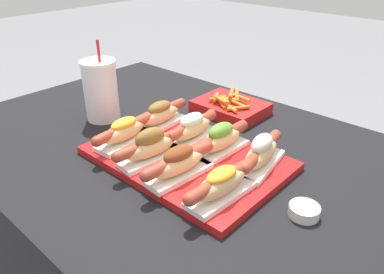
{
  "coord_description": "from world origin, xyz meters",
  "views": [
    {
      "loc": [
        0.57,
        -0.61,
        1.16
      ],
      "look_at": [
        0.04,
        -0.02,
        0.74
      ],
      "focal_mm": 35.0,
      "sensor_mm": 36.0,
      "label": 1
    }
  ],
  "objects_px": {
    "serving_tray": "(186,158)",
    "hot_dog_2": "(179,163)",
    "fries_basket": "(230,107)",
    "hot_dog_6": "(220,139)",
    "hot_dog_0": "(124,131)",
    "drink_cup": "(101,90)",
    "sauce_bowl": "(304,210)",
    "hot_dog_3": "(221,184)",
    "hot_dog_4": "(160,115)",
    "hot_dog_1": "(150,146)",
    "hot_dog_5": "(191,127)",
    "hot_dog_7": "(261,153)"
  },
  "relations": [
    {
      "from": "drink_cup",
      "to": "fries_basket",
      "type": "bearing_deg",
      "value": 48.1
    },
    {
      "from": "hot_dog_3",
      "to": "sauce_bowl",
      "type": "height_order",
      "value": "hot_dog_3"
    },
    {
      "from": "serving_tray",
      "to": "hot_dog_3",
      "type": "distance_m",
      "value": 0.19
    },
    {
      "from": "sauce_bowl",
      "to": "drink_cup",
      "type": "xyz_separation_m",
      "value": [
        -0.65,
        0.01,
        0.08
      ]
    },
    {
      "from": "hot_dog_0",
      "to": "hot_dog_5",
      "type": "xyz_separation_m",
      "value": [
        0.11,
        0.12,
        0.0
      ]
    },
    {
      "from": "hot_dog_5",
      "to": "hot_dog_6",
      "type": "bearing_deg",
      "value": 0.04
    },
    {
      "from": "hot_dog_6",
      "to": "sauce_bowl",
      "type": "relative_size",
      "value": 3.35
    },
    {
      "from": "hot_dog_2",
      "to": "hot_dog_5",
      "type": "height_order",
      "value": "same"
    },
    {
      "from": "hot_dog_3",
      "to": "hot_dog_4",
      "type": "distance_m",
      "value": 0.35
    },
    {
      "from": "hot_dog_0",
      "to": "drink_cup",
      "type": "height_order",
      "value": "drink_cup"
    },
    {
      "from": "hot_dog_0",
      "to": "hot_dog_4",
      "type": "distance_m",
      "value": 0.13
    },
    {
      "from": "hot_dog_1",
      "to": "hot_dog_2",
      "type": "height_order",
      "value": "hot_dog_1"
    },
    {
      "from": "serving_tray",
      "to": "drink_cup",
      "type": "distance_m",
      "value": 0.36
    },
    {
      "from": "hot_dog_6",
      "to": "drink_cup",
      "type": "distance_m",
      "value": 0.41
    },
    {
      "from": "fries_basket",
      "to": "hot_dog_6",
      "type": "bearing_deg",
      "value": -58.36
    },
    {
      "from": "sauce_bowl",
      "to": "fries_basket",
      "type": "xyz_separation_m",
      "value": [
        -0.4,
        0.29,
        0.01
      ]
    },
    {
      "from": "hot_dog_4",
      "to": "fries_basket",
      "type": "relative_size",
      "value": 0.98
    },
    {
      "from": "sauce_bowl",
      "to": "hot_dog_6",
      "type": "bearing_deg",
      "value": 166.87
    },
    {
      "from": "hot_dog_1",
      "to": "fries_basket",
      "type": "relative_size",
      "value": 0.97
    },
    {
      "from": "hot_dog_4",
      "to": "fries_basket",
      "type": "distance_m",
      "value": 0.24
    },
    {
      "from": "hot_dog_0",
      "to": "hot_dog_7",
      "type": "bearing_deg",
      "value": 23.19
    },
    {
      "from": "serving_tray",
      "to": "hot_dog_2",
      "type": "bearing_deg",
      "value": -57.28
    },
    {
      "from": "hot_dog_4",
      "to": "hot_dog_6",
      "type": "bearing_deg",
      "value": -0.46
    },
    {
      "from": "hot_dog_3",
      "to": "hot_dog_7",
      "type": "relative_size",
      "value": 1.01
    },
    {
      "from": "hot_dog_7",
      "to": "sauce_bowl",
      "type": "height_order",
      "value": "hot_dog_7"
    },
    {
      "from": "hot_dog_5",
      "to": "hot_dog_6",
      "type": "xyz_separation_m",
      "value": [
        0.1,
        0.0,
        0.0
      ]
    },
    {
      "from": "hot_dog_5",
      "to": "drink_cup",
      "type": "relative_size",
      "value": 0.85
    },
    {
      "from": "drink_cup",
      "to": "hot_dog_5",
      "type": "bearing_deg",
      "value": 9.4
    },
    {
      "from": "hot_dog_1",
      "to": "hot_dog_4",
      "type": "xyz_separation_m",
      "value": [
        -0.11,
        0.14,
        -0.0
      ]
    },
    {
      "from": "hot_dog_7",
      "to": "serving_tray",
      "type": "bearing_deg",
      "value": -154.89
    },
    {
      "from": "hot_dog_0",
      "to": "hot_dog_6",
      "type": "height_order",
      "value": "hot_dog_6"
    },
    {
      "from": "serving_tray",
      "to": "sauce_bowl",
      "type": "xyz_separation_m",
      "value": [
        0.31,
        0.0,
        0.0
      ]
    },
    {
      "from": "hot_dog_0",
      "to": "hot_dog_6",
      "type": "bearing_deg",
      "value": 31.05
    },
    {
      "from": "hot_dog_2",
      "to": "hot_dog_3",
      "type": "relative_size",
      "value": 1.0
    },
    {
      "from": "hot_dog_4",
      "to": "hot_dog_6",
      "type": "relative_size",
      "value": 1.0
    },
    {
      "from": "drink_cup",
      "to": "fries_basket",
      "type": "distance_m",
      "value": 0.39
    },
    {
      "from": "serving_tray",
      "to": "hot_dog_6",
      "type": "distance_m",
      "value": 0.09
    },
    {
      "from": "serving_tray",
      "to": "drink_cup",
      "type": "height_order",
      "value": "drink_cup"
    },
    {
      "from": "serving_tray",
      "to": "fries_basket",
      "type": "relative_size",
      "value": 2.22
    },
    {
      "from": "hot_dog_0",
      "to": "hot_dog_3",
      "type": "height_order",
      "value": "same"
    },
    {
      "from": "hot_dog_6",
      "to": "hot_dog_0",
      "type": "bearing_deg",
      "value": -148.95
    },
    {
      "from": "hot_dog_5",
      "to": "drink_cup",
      "type": "xyz_separation_m",
      "value": [
        -0.3,
        -0.05,
        0.04
      ]
    },
    {
      "from": "hot_dog_5",
      "to": "fries_basket",
      "type": "height_order",
      "value": "hot_dog_5"
    },
    {
      "from": "hot_dog_1",
      "to": "hot_dog_6",
      "type": "bearing_deg",
      "value": 54.27
    },
    {
      "from": "hot_dog_2",
      "to": "hot_dog_4",
      "type": "distance_m",
      "value": 0.25
    },
    {
      "from": "hot_dog_6",
      "to": "sauce_bowl",
      "type": "bearing_deg",
      "value": -13.13
    },
    {
      "from": "hot_dog_2",
      "to": "hot_dog_4",
      "type": "height_order",
      "value": "hot_dog_2"
    },
    {
      "from": "hot_dog_2",
      "to": "fries_basket",
      "type": "distance_m",
      "value": 0.41
    },
    {
      "from": "fries_basket",
      "to": "serving_tray",
      "type": "bearing_deg",
      "value": -72.64
    },
    {
      "from": "hot_dog_6",
      "to": "fries_basket",
      "type": "height_order",
      "value": "hot_dog_6"
    }
  ]
}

